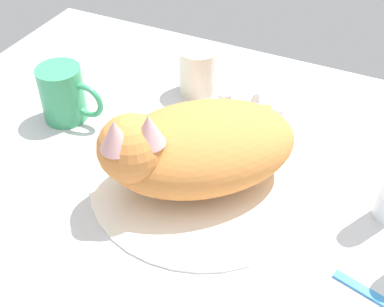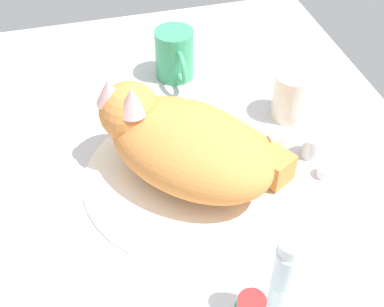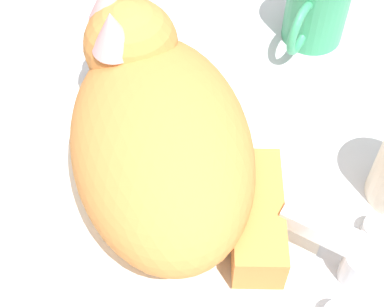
# 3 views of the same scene
# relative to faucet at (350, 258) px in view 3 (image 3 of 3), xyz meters

# --- Properties ---
(ground_plane) EXTENTS (1.10, 0.83, 0.03)m
(ground_plane) POSITION_rel_faucet_xyz_m (0.00, -0.20, -0.04)
(ground_plane) COLOR silver
(sink_basin) EXTENTS (0.35, 0.35, 0.01)m
(sink_basin) POSITION_rel_faucet_xyz_m (0.00, -0.20, -0.02)
(sink_basin) COLOR white
(sink_basin) RESTS_ON ground_plane
(faucet) EXTENTS (0.13, 0.10, 0.06)m
(faucet) POSITION_rel_faucet_xyz_m (0.00, 0.00, 0.00)
(faucet) COLOR silver
(faucet) RESTS_ON ground_plane
(cat) EXTENTS (0.32, 0.32, 0.16)m
(cat) POSITION_rel_faucet_xyz_m (-0.01, -0.21, 0.05)
(cat) COLOR #D17F3D
(cat) RESTS_ON sink_basin
(coffee_mug) EXTENTS (0.12, 0.08, 0.10)m
(coffee_mug) POSITION_rel_faucet_xyz_m (-0.28, -0.16, 0.02)
(coffee_mug) COLOR #389966
(coffee_mug) RESTS_ON ground_plane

